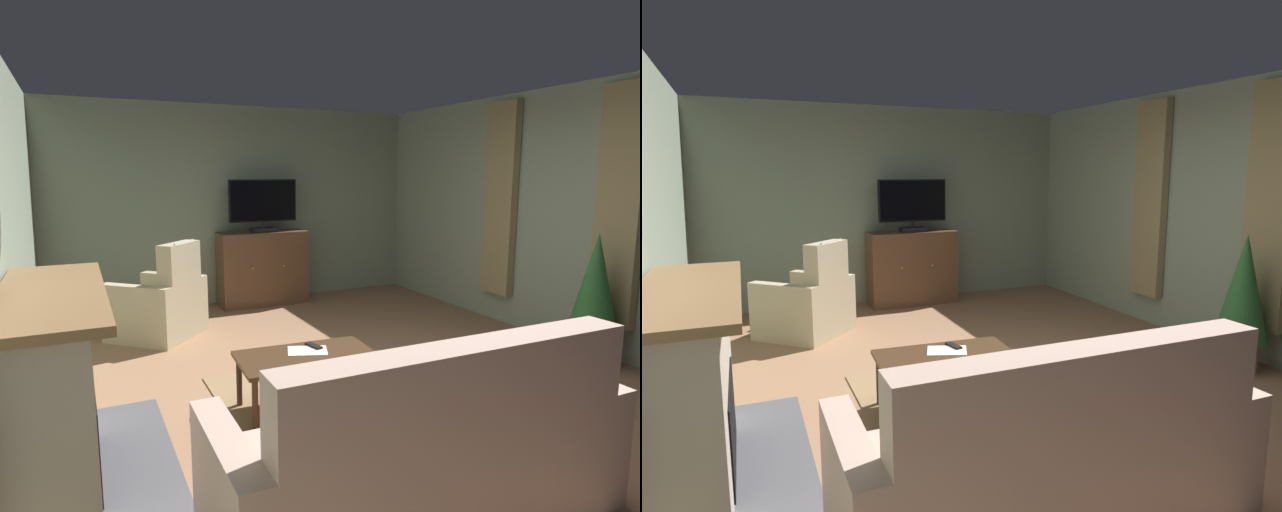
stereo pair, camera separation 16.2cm
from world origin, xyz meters
TOP-DOWN VIEW (x-y plane):
  - ground_plane at (0.00, 0.00)m, footprint 5.66×7.40m
  - wall_back at (0.00, 3.45)m, footprint 5.66×0.10m
  - wall_right_with_window at (2.58, 0.00)m, footprint 0.10×7.40m
  - curtain_panel_near at (2.47, -0.40)m, footprint 0.10×0.44m
  - curtain_panel_far at (2.47, 1.10)m, footprint 0.10×0.44m
  - rug_central at (-0.03, -0.29)m, footprint 2.29×2.11m
  - fireplace at (-2.25, -0.46)m, footprint 0.90×1.78m
  - tv_cabinet at (0.19, 3.10)m, footprint 1.19×0.47m
  - television at (0.19, 3.05)m, footprint 0.93×0.20m
  - coffee_table at (-0.59, -0.17)m, footprint 1.06×0.65m
  - tv_remote at (-0.47, -0.03)m, footprint 0.09×0.18m
  - folded_newspaper at (-0.55, -0.09)m, footprint 0.36×0.31m
  - sofa_floral at (-0.57, -1.62)m, footprint 2.14×0.86m
  - armchair_beside_cabinet at (-1.31, 2.18)m, footprint 1.15×1.15m
  - potted_plant_leafy_by_curtain at (2.18, -0.44)m, footprint 0.46×0.46m

SIDE VIEW (x-z plane):
  - ground_plane at x=0.00m, z-range -0.04..0.00m
  - rug_central at x=-0.03m, z-range 0.00..0.01m
  - armchair_beside_cabinet at x=-1.31m, z-range -0.20..0.87m
  - sofa_floral at x=-0.57m, z-range -0.17..0.86m
  - coffee_table at x=-0.59m, z-range 0.17..0.61m
  - folded_newspaper at x=-0.55m, z-range 0.44..0.44m
  - tv_remote at x=-0.47m, z-range 0.44..0.46m
  - tv_cabinet at x=0.19m, z-range -0.02..0.98m
  - fireplace at x=-2.25m, z-range -0.03..1.12m
  - potted_plant_leafy_by_curtain at x=2.18m, z-range 0.06..1.31m
  - wall_back at x=0.00m, z-range 0.00..2.68m
  - wall_right_with_window at x=2.58m, z-range 0.00..2.68m
  - television at x=0.19m, z-range 1.02..1.72m
  - curtain_panel_near at x=2.47m, z-range 0.35..2.60m
  - curtain_panel_far at x=2.47m, z-range 0.35..2.60m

